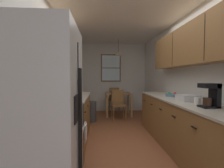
{
  "coord_description": "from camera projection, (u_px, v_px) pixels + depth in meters",
  "views": [
    {
      "loc": [
        -0.43,
        -2.71,
        1.31
      ],
      "look_at": [
        -0.15,
        1.25,
        1.13
      ],
      "focal_mm": 26.69,
      "sensor_mm": 36.0,
      "label": 1
    }
  ],
  "objects": [
    {
      "name": "pendant_light",
      "position": [
        118.0,
        54.0,
        5.56
      ],
      "size": [
        0.27,
        0.27,
        0.54
      ],
      "color": "black"
    },
    {
      "name": "counter_left",
      "position": [
        73.0,
        118.0,
        3.48
      ],
      "size": [
        0.64,
        1.88,
        0.9
      ],
      "color": "brown",
      "rests_on": "ground"
    },
    {
      "name": "counter_right",
      "position": [
        184.0,
        127.0,
        2.85
      ],
      "size": [
        0.64,
        3.33,
        0.9
      ],
      "color": "brown",
      "rests_on": "ground"
    },
    {
      "name": "table_serving_bowl",
      "position": [
        121.0,
        92.0,
        5.57
      ],
      "size": [
        0.21,
        0.21,
        0.06
      ],
      "primitive_type": "cylinder",
      "color": "#4C7299",
      "rests_on": "dining_table"
    },
    {
      "name": "wall_left",
      "position": [
        58.0,
        78.0,
        3.63
      ],
      "size": [
        0.1,
        9.0,
        2.55
      ],
      "primitive_type": "cube",
      "color": "silver",
      "rests_on": "ground"
    },
    {
      "name": "refrigerator",
      "position": [
        40.0,
        125.0,
        1.48
      ],
      "size": [
        0.7,
        0.76,
        1.75
      ],
      "color": "silver",
      "rests_on": "ground"
    },
    {
      "name": "upper_cabinets_left",
      "position": [
        65.0,
        50.0,
        3.36
      ],
      "size": [
        0.33,
        1.96,
        0.71
      ],
      "color": "brown"
    },
    {
      "name": "microwave_over_range",
      "position": [
        48.0,
        51.0,
        2.16
      ],
      "size": [
        0.39,
        0.57,
        0.35
      ],
      "color": "black"
    },
    {
      "name": "wall_back",
      "position": [
        111.0,
        77.0,
        6.37
      ],
      "size": [
        4.4,
        0.1,
        2.55
      ],
      "primitive_type": "cube",
      "color": "silver",
      "rests_on": "ground"
    },
    {
      "name": "dish_rack",
      "position": [
        187.0,
        98.0,
        2.82
      ],
      "size": [
        0.28,
        0.34,
        0.1
      ],
      "primitive_type": "cube",
      "color": "silver",
      "rests_on": "counter_right"
    },
    {
      "name": "mug_by_coffeemaker",
      "position": [
        197.0,
        101.0,
        2.44
      ],
      "size": [
        0.12,
        0.08,
        0.1
      ],
      "color": "white",
      "rests_on": "counter_right"
    },
    {
      "name": "upper_cabinets_right",
      "position": [
        195.0,
        44.0,
        2.75
      ],
      "size": [
        0.33,
        3.01,
        0.69
      ],
      "color": "brown"
    },
    {
      "name": "coffee_maker",
      "position": [
        211.0,
        95.0,
        2.2
      ],
      "size": [
        0.22,
        0.18,
        0.32
      ],
      "color": "black",
      "rests_on": "counter_right"
    },
    {
      "name": "wall_right",
      "position": [
        178.0,
        78.0,
        3.83
      ],
      "size": [
        0.1,
        9.0,
        2.55
      ],
      "primitive_type": "cube",
      "color": "silver",
      "rests_on": "ground"
    },
    {
      "name": "fruit_bowl",
      "position": [
        172.0,
        95.0,
        3.42
      ],
      "size": [
        0.25,
        0.25,
        0.09
      ],
      "color": "#597F9E",
      "rests_on": "counter_right"
    },
    {
      "name": "dining_chair_near",
      "position": [
        118.0,
        103.0,
        5.05
      ],
      "size": [
        0.43,
        0.43,
        0.9
      ],
      "color": "brown",
      "rests_on": "ground"
    },
    {
      "name": "dish_towel",
      "position": [
        86.0,
        133.0,
        2.4
      ],
      "size": [
        0.02,
        0.16,
        0.24
      ],
      "primitive_type": "cube",
      "color": "white"
    },
    {
      "name": "back_window",
      "position": [
        111.0,
        68.0,
        6.28
      ],
      "size": [
        0.74,
        0.05,
        1.03
      ],
      "color": "brown"
    },
    {
      "name": "trash_bin",
      "position": [
        91.0,
        111.0,
        4.86
      ],
      "size": [
        0.32,
        0.32,
        0.58
      ],
      "primitive_type": "cylinder",
      "color": "#3F3F42",
      "rests_on": "ground"
    },
    {
      "name": "dining_table",
      "position": [
        118.0,
        97.0,
        5.62
      ],
      "size": [
        0.84,
        0.73,
        0.76
      ],
      "color": "#A87F51",
      "rests_on": "ground"
    },
    {
      "name": "ground_plane",
      "position": [
        119.0,
        134.0,
        3.79
      ],
      "size": [
        12.0,
        12.0,
        0.0
      ],
      "primitive_type": "plane",
      "color": "brown"
    },
    {
      "name": "storage_canister",
      "position": [
        64.0,
        96.0,
        2.65
      ],
      "size": [
        0.12,
        0.12,
        0.19
      ],
      "color": "#D84C19",
      "rests_on": "counter_left"
    },
    {
      "name": "stove_range",
      "position": [
        58.0,
        139.0,
        2.22
      ],
      "size": [
        0.66,
        0.65,
        1.1
      ],
      "color": "black",
      "rests_on": "ground"
    },
    {
      "name": "dining_chair_far",
      "position": [
        114.0,
        98.0,
        6.19
      ],
      "size": [
        0.41,
        0.41,
        0.9
      ],
      "color": "brown",
      "rests_on": "ground"
    },
    {
      "name": "ceiling_slab",
      "position": [
        119.0,
        19.0,
        3.67
      ],
      "size": [
        4.4,
        9.0,
        0.08
      ],
      "primitive_type": "cube",
      "color": "white"
    }
  ]
}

